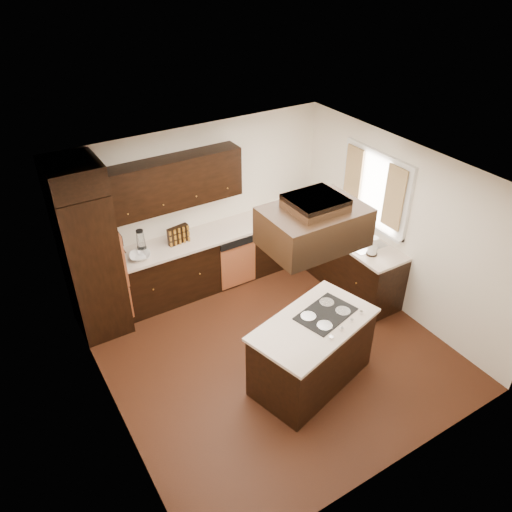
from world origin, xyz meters
name	(u,v)px	position (x,y,z in m)	size (l,w,h in m)	color
floor	(273,351)	(0.00, 0.00, -0.01)	(4.20, 4.20, 0.02)	#4E2614
ceiling	(277,179)	(0.00, 0.00, 2.51)	(4.20, 4.20, 0.02)	silver
wall_back	(198,206)	(0.00, 2.11, 1.25)	(4.20, 0.02, 2.50)	white
wall_front	(402,389)	(0.00, -2.11, 1.25)	(4.20, 0.02, 2.50)	white
wall_left	(103,337)	(-2.11, 0.00, 1.25)	(0.02, 4.20, 2.50)	white
wall_right	(401,229)	(2.11, 0.00, 1.25)	(0.02, 4.20, 2.50)	white
oven_column	(91,263)	(-1.78, 1.71, 1.06)	(0.65, 0.75, 2.12)	black
wall_oven_face	(117,252)	(-1.43, 1.71, 1.12)	(0.05, 0.62, 0.78)	#AF5B34
base_cabinets_back	(212,259)	(0.03, 1.80, 0.44)	(2.93, 0.60, 0.88)	black
base_cabinets_right	(337,254)	(1.80, 0.90, 0.44)	(0.60, 2.40, 0.88)	black
countertop_back	(211,234)	(0.03, 1.79, 0.90)	(2.93, 0.63, 0.04)	beige
countertop_right	(339,229)	(1.79, 0.90, 0.90)	(0.63, 2.40, 0.04)	beige
upper_cabinets	(173,182)	(-0.43, 1.93, 1.81)	(2.00, 0.34, 0.72)	black
dishwasher_front	(238,265)	(0.33, 1.50, 0.40)	(0.60, 0.05, 0.72)	#AF5B34
window_frame	(375,189)	(2.07, 0.55, 1.65)	(0.06, 1.32, 1.12)	white
window_pane	(377,188)	(2.10, 0.55, 1.65)	(0.00, 1.20, 1.00)	white
curtain_left	(394,198)	(2.01, 0.13, 1.70)	(0.02, 0.34, 0.90)	beige
curtain_right	(353,176)	(2.01, 0.97, 1.70)	(0.02, 0.34, 0.90)	beige
sink_rim	(355,237)	(1.80, 0.55, 0.92)	(0.52, 0.84, 0.01)	silver
island	(312,353)	(0.12, -0.67, 0.44)	(1.47, 0.80, 0.88)	black
island_top	(314,324)	(0.12, -0.67, 0.90)	(1.52, 0.86, 0.04)	beige
cooktop	(326,314)	(0.33, -0.61, 0.93)	(0.70, 0.46, 0.01)	black
range_hood	(314,227)	(0.10, -0.55, 2.16)	(1.05, 0.72, 0.42)	black
hood_duct	(315,203)	(0.10, -0.55, 2.44)	(0.55, 0.50, 0.13)	black
blender_base	(142,251)	(-1.05, 1.78, 0.97)	(0.15, 0.15, 0.10)	silver
blender_pitcher	(141,240)	(-1.05, 1.78, 1.15)	(0.13, 0.13, 0.26)	silver
spice_rack	(178,235)	(-0.49, 1.79, 1.05)	(0.32, 0.08, 0.27)	black
mixing_bowl	(140,256)	(-1.12, 1.69, 0.96)	(0.29, 0.29, 0.07)	white
soap_bottle	(336,219)	(1.79, 0.99, 1.02)	(0.09, 0.10, 0.21)	white
paper_towel	(373,246)	(1.69, 0.08, 1.06)	(0.13, 0.13, 0.28)	white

